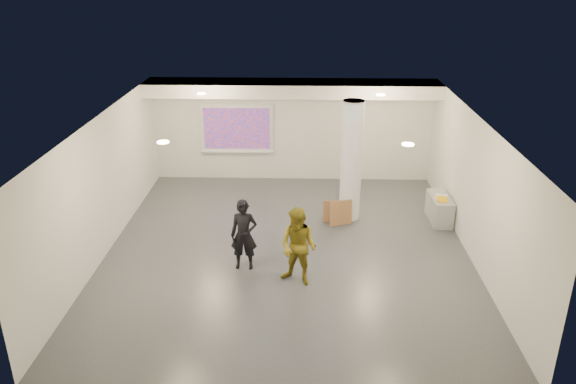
{
  "coord_description": "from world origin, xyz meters",
  "views": [
    {
      "loc": [
        0.35,
        -11.12,
        6.0
      ],
      "look_at": [
        0.0,
        0.4,
        1.25
      ],
      "focal_mm": 35.0,
      "sensor_mm": 36.0,
      "label": 1
    }
  ],
  "objects_px": {
    "column": "(351,161)",
    "credenza": "(439,209)",
    "projection_screen": "(237,129)",
    "man": "(298,247)",
    "woman": "(244,235)"
  },
  "relations": [
    {
      "from": "credenza",
      "to": "man",
      "type": "xyz_separation_m",
      "value": [
        -3.46,
        -3.01,
        0.48
      ]
    },
    {
      "from": "projection_screen",
      "to": "man",
      "type": "relative_size",
      "value": 1.3
    },
    {
      "from": "man",
      "to": "column",
      "type": "bearing_deg",
      "value": 94.77
    },
    {
      "from": "column",
      "to": "man",
      "type": "height_order",
      "value": "column"
    },
    {
      "from": "column",
      "to": "credenza",
      "type": "relative_size",
      "value": 2.72
    },
    {
      "from": "column",
      "to": "woman",
      "type": "height_order",
      "value": "column"
    },
    {
      "from": "credenza",
      "to": "man",
      "type": "relative_size",
      "value": 0.68
    },
    {
      "from": "woman",
      "to": "man",
      "type": "height_order",
      "value": "man"
    },
    {
      "from": "projection_screen",
      "to": "credenza",
      "type": "height_order",
      "value": "projection_screen"
    },
    {
      "from": "woman",
      "to": "credenza",
      "type": "bearing_deg",
      "value": 28.51
    },
    {
      "from": "woman",
      "to": "man",
      "type": "relative_size",
      "value": 0.95
    },
    {
      "from": "projection_screen",
      "to": "column",
      "type": "bearing_deg",
      "value": -40.56
    },
    {
      "from": "projection_screen",
      "to": "man",
      "type": "height_order",
      "value": "projection_screen"
    },
    {
      "from": "column",
      "to": "man",
      "type": "distance_m",
      "value": 3.44
    },
    {
      "from": "projection_screen",
      "to": "woman",
      "type": "relative_size",
      "value": 1.38
    }
  ]
}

